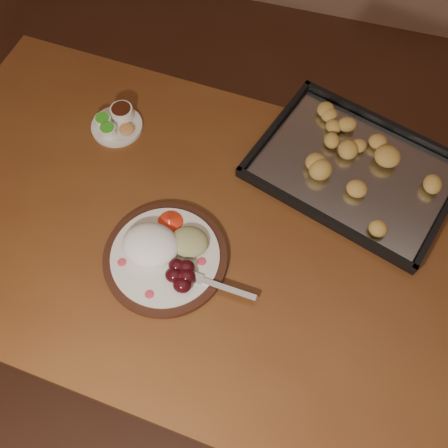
% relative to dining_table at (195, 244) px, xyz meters
% --- Properties ---
extents(ground, '(4.00, 4.00, 0.00)m').
position_rel_dining_table_xyz_m(ground, '(0.22, -0.20, -0.65)').
color(ground, '#532D1C').
rests_on(ground, ground).
extents(dining_table, '(1.56, 1.00, 0.75)m').
position_rel_dining_table_xyz_m(dining_table, '(0.00, 0.00, 0.00)').
color(dining_table, brown).
rests_on(dining_table, ground).
extents(dinner_plate, '(0.38, 0.30, 0.07)m').
position_rel_dining_table_xyz_m(dinner_plate, '(-0.04, -0.09, 0.12)').
color(dinner_plate, black).
rests_on(dinner_plate, dining_table).
extents(condiment_saucer, '(0.14, 0.14, 0.05)m').
position_rel_dining_table_xyz_m(condiment_saucer, '(-0.30, 0.25, 0.11)').
color(condiment_saucer, silver).
rests_on(condiment_saucer, dining_table).
extents(baking_tray, '(0.59, 0.51, 0.05)m').
position_rel_dining_table_xyz_m(baking_tray, '(0.36, 0.28, 0.11)').
color(baking_tray, black).
rests_on(baking_tray, dining_table).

